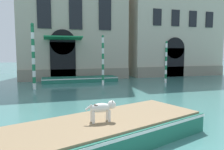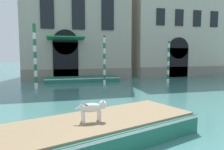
# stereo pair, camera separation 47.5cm
# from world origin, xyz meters

# --- Properties ---
(palazzo_left) EXTENTS (10.54, 7.40, 14.74)m
(palazzo_left) POSITION_xyz_m (-0.97, 21.67, 7.35)
(palazzo_left) COLOR #B2A893
(palazzo_left) RESTS_ON ground_plane
(palazzo_right) EXTENTS (10.74, 6.13, 13.86)m
(palazzo_right) POSITION_xyz_m (10.67, 21.68, 6.91)
(palazzo_right) COLOR #BCB29E
(palazzo_right) RESTS_ON ground_plane
(boat_foreground) EXTENTS (8.18, 4.85, 0.68)m
(boat_foreground) POSITION_xyz_m (-2.65, 3.63, 0.36)
(boat_foreground) COLOR #1E6651
(boat_foreground) RESTS_ON ground_plane
(dog_on_deck) EXTENTS (0.91, 0.30, 0.60)m
(dog_on_deck) POSITION_xyz_m (-2.06, 3.73, 1.08)
(dog_on_deck) COLOR silver
(dog_on_deck) RESTS_ON boat_foreground
(boat_moored_near_palazzo) EXTENTS (6.64, 1.88, 0.43)m
(boat_moored_near_palazzo) POSITION_xyz_m (-0.82, 17.38, 0.23)
(boat_moored_near_palazzo) COLOR #1E6651
(boat_moored_near_palazzo) RESTS_ON ground_plane
(mooring_pole_0) EXTENTS (0.20, 0.20, 3.60)m
(mooring_pole_0) POSITION_xyz_m (6.22, 14.58, 1.82)
(mooring_pole_0) COLOR white
(mooring_pole_0) RESTS_ON ground_plane
(mooring_pole_1) EXTENTS (0.24, 0.24, 4.70)m
(mooring_pole_1) POSITION_xyz_m (-4.54, 14.24, 2.37)
(mooring_pole_1) COLOR white
(mooring_pole_1) RESTS_ON ground_plane
(mooring_pole_2) EXTENTS (0.20, 0.20, 4.00)m
(mooring_pole_2) POSITION_xyz_m (0.66, 14.75, 2.01)
(mooring_pole_2) COLOR white
(mooring_pole_2) RESTS_ON ground_plane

